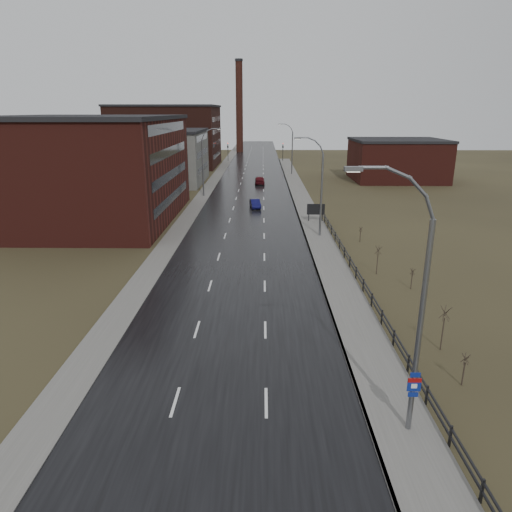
{
  "coord_description": "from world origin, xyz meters",
  "views": [
    {
      "loc": [
        2.06,
        -15.63,
        14.08
      ],
      "look_at": [
        1.58,
        19.06,
        3.0
      ],
      "focal_mm": 32.0,
      "sensor_mm": 36.0,
      "label": 1
    }
  ],
  "objects_px": {
    "car_near": "(255,204)",
    "car_far": "(260,180)",
    "streetlight_main": "(414,311)",
    "billboard": "(316,210)"
  },
  "relations": [
    {
      "from": "streetlight_main",
      "to": "car_far",
      "type": "height_order",
      "value": "streetlight_main"
    },
    {
      "from": "billboard",
      "to": "car_near",
      "type": "height_order",
      "value": "billboard"
    },
    {
      "from": "streetlight_main",
      "to": "car_near",
      "type": "xyz_separation_m",
      "value": [
        -7.48,
        50.25,
        -5.41
      ]
    },
    {
      "from": "billboard",
      "to": "car_near",
      "type": "bearing_deg",
      "value": 131.97
    },
    {
      "from": "car_near",
      "to": "car_far",
      "type": "distance_m",
      "value": 23.52
    },
    {
      "from": "billboard",
      "to": "streetlight_main",
      "type": "bearing_deg",
      "value": -90.87
    },
    {
      "from": "car_far",
      "to": "billboard",
      "type": "bearing_deg",
      "value": 102.13
    },
    {
      "from": "car_near",
      "to": "car_far",
      "type": "height_order",
      "value": "car_far"
    },
    {
      "from": "car_near",
      "to": "car_far",
      "type": "relative_size",
      "value": 0.81
    },
    {
      "from": "billboard",
      "to": "car_far",
      "type": "bearing_deg",
      "value": 103.08
    }
  ]
}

